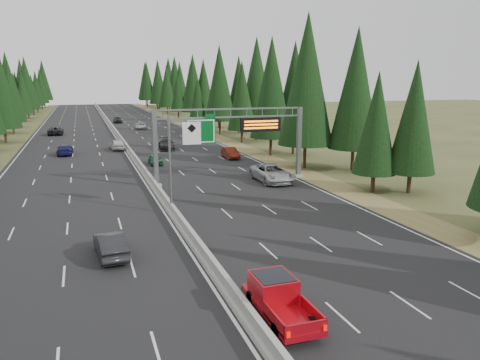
# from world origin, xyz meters

# --- Properties ---
(road) EXTENTS (32.00, 260.00, 0.08)m
(road) POSITION_xyz_m (0.00, 80.00, 0.04)
(road) COLOR black
(road) RESTS_ON ground
(shoulder_right) EXTENTS (3.60, 260.00, 0.06)m
(shoulder_right) POSITION_xyz_m (17.80, 80.00, 0.03)
(shoulder_right) COLOR olive
(shoulder_right) RESTS_ON ground
(shoulder_left) EXTENTS (3.60, 260.00, 0.06)m
(shoulder_left) POSITION_xyz_m (-17.80, 80.00, 0.03)
(shoulder_left) COLOR #3E4922
(shoulder_left) RESTS_ON ground
(median_barrier) EXTENTS (0.70, 260.00, 0.85)m
(median_barrier) POSITION_xyz_m (0.00, 80.00, 0.41)
(median_barrier) COLOR gray
(median_barrier) RESTS_ON road
(sign_gantry) EXTENTS (16.75, 0.98, 7.80)m
(sign_gantry) POSITION_xyz_m (8.92, 34.88, 5.27)
(sign_gantry) COLOR slate
(sign_gantry) RESTS_ON road
(hov_sign_pole) EXTENTS (2.80, 0.50, 8.00)m
(hov_sign_pole) POSITION_xyz_m (0.58, 24.97, 4.72)
(hov_sign_pole) COLOR slate
(hov_sign_pole) RESTS_ON road
(tree_row_right) EXTENTS (12.49, 244.77, 18.95)m
(tree_row_right) POSITION_xyz_m (21.89, 83.21, 9.45)
(tree_row_right) COLOR black
(tree_row_right) RESTS_ON ground
(silver_minivan) EXTENTS (3.07, 6.65, 1.85)m
(silver_minivan) POSITION_xyz_m (12.43, 33.66, 1.00)
(silver_minivan) COLOR #ACACB1
(silver_minivan) RESTS_ON road
(red_pickup) EXTENTS (1.92, 5.38, 1.75)m
(red_pickup) POSITION_xyz_m (1.50, 6.71, 1.05)
(red_pickup) COLOR black
(red_pickup) RESTS_ON road
(car_ahead_green) EXTENTS (1.56, 3.84, 1.31)m
(car_ahead_green) POSITION_xyz_m (2.21, 48.06, 0.73)
(car_ahead_green) COLOR #12522A
(car_ahead_green) RESTS_ON road
(car_ahead_dkred) EXTENTS (1.62, 4.53, 1.49)m
(car_ahead_dkred) POSITION_xyz_m (12.85, 49.67, 0.82)
(car_ahead_dkred) COLOR #5D190D
(car_ahead_dkred) RESTS_ON road
(car_ahead_dkgrey) EXTENTS (2.87, 5.88, 1.65)m
(car_ahead_dkgrey) POSITION_xyz_m (5.95, 61.11, 0.90)
(car_ahead_dkgrey) COLOR black
(car_ahead_dkgrey) RESTS_ON road
(car_ahead_white) EXTENTS (2.69, 5.12, 1.37)m
(car_ahead_white) POSITION_xyz_m (5.92, 93.70, 0.77)
(car_ahead_white) COLOR silver
(car_ahead_white) RESTS_ON road
(car_ahead_far) EXTENTS (1.99, 4.74, 1.60)m
(car_ahead_far) POSITION_xyz_m (2.30, 111.28, 0.88)
(car_ahead_far) COLOR black
(car_ahead_far) RESTS_ON road
(car_onc_near) EXTENTS (2.00, 4.74, 1.52)m
(car_onc_near) POSITION_xyz_m (-5.31, 16.66, 0.84)
(car_onc_near) COLOR black
(car_onc_near) RESTS_ON road
(car_onc_blue) EXTENTS (2.29, 5.22, 1.49)m
(car_onc_blue) POSITION_xyz_m (-9.04, 60.34, 0.83)
(car_onc_blue) COLOR #171853
(car_onc_blue) RESTS_ON road
(car_onc_white) EXTENTS (2.37, 4.90, 1.61)m
(car_onc_white) POSITION_xyz_m (-1.50, 63.10, 0.89)
(car_onc_white) COLOR silver
(car_onc_white) RESTS_ON road
(car_onc_far) EXTENTS (2.87, 6.01, 1.65)m
(car_onc_far) POSITION_xyz_m (-11.47, 88.23, 0.91)
(car_onc_far) COLOR black
(car_onc_far) RESTS_ON road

